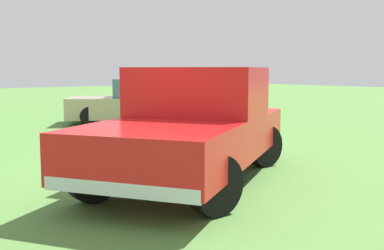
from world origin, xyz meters
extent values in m
plane|color=#54843D|center=(0.00, 0.00, 0.00)|extent=(80.00, 80.00, 0.00)
cylinder|color=black|center=(1.11, 2.14, 0.38)|extent=(0.75, 0.22, 0.75)
cylinder|color=black|center=(1.99, 0.70, 0.38)|extent=(0.75, 0.22, 0.75)
cylinder|color=black|center=(-1.52, 0.54, 0.38)|extent=(0.75, 0.22, 0.75)
cylinder|color=black|center=(-0.64, -0.91, 0.38)|extent=(0.75, 0.22, 0.75)
cube|color=red|center=(1.47, 1.37, 0.71)|extent=(2.68, 2.70, 0.64)
cube|color=red|center=(-0.01, 0.47, 1.09)|extent=(2.35, 2.50, 1.40)
cube|color=slate|center=(-0.01, 0.47, 1.53)|extent=(2.07, 2.25, 0.48)
cube|color=red|center=(-0.83, -0.03, 0.69)|extent=(3.01, 2.91, 0.60)
cube|color=silver|center=(2.24, 1.84, 0.45)|extent=(1.10, 1.70, 0.16)
cylinder|color=black|center=(-1.86, -7.06, 0.32)|extent=(0.63, 0.20, 0.63)
cylinder|color=black|center=(-2.73, -8.37, 0.32)|extent=(0.63, 0.20, 0.63)
cylinder|color=black|center=(-4.34, -5.40, 0.32)|extent=(0.63, 0.20, 0.63)
cylinder|color=black|center=(-5.22, -6.71, 0.32)|extent=(0.63, 0.20, 0.63)
cube|color=tan|center=(-3.54, -6.89, 0.52)|extent=(4.78, 4.04, 0.68)
cube|color=slate|center=(-3.72, -6.76, 1.16)|extent=(2.55, 2.45, 0.60)
camera|label=1|loc=(4.78, 6.24, 1.76)|focal=43.69mm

